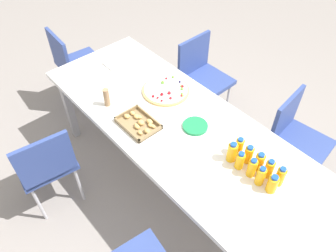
% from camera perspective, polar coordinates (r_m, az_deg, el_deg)
% --- Properties ---
extents(ground_plane, '(12.00, 12.00, 0.00)m').
position_cam_1_polar(ground_plane, '(2.86, 1.97, -10.39)').
color(ground_plane, gray).
extents(party_table, '(2.38, 0.85, 0.74)m').
position_cam_1_polar(party_table, '(2.33, 2.39, -1.13)').
color(party_table, white).
rests_on(party_table, ground_plane).
extents(chair_near_left, '(0.44, 0.44, 0.83)m').
position_cam_1_polar(chair_near_left, '(2.73, 21.07, -1.60)').
color(chair_near_left, '#33478C').
rests_on(chair_near_left, ground_plane).
extents(chair_end, '(0.43, 0.43, 0.83)m').
position_cam_1_polar(chair_end, '(3.42, -15.95, 10.63)').
color(chair_end, '#33478C').
rests_on(chair_end, ground_plane).
extents(chair_near_right, '(0.41, 0.41, 0.83)m').
position_cam_1_polar(chair_near_right, '(3.15, 5.83, 9.01)').
color(chair_near_right, '#33478C').
rests_on(chair_near_right, ground_plane).
extents(chair_far_right, '(0.45, 0.45, 0.83)m').
position_cam_1_polar(chair_far_right, '(2.54, -20.41, -5.96)').
color(chair_far_right, '#33478C').
rests_on(chair_far_right, ground_plane).
extents(juice_bottle_0, '(0.05, 0.05, 0.14)m').
position_cam_1_polar(juice_bottle_0, '(2.04, 18.83, -8.24)').
color(juice_bottle_0, '#F9AA14').
rests_on(juice_bottle_0, party_table).
extents(juice_bottle_1, '(0.05, 0.05, 0.14)m').
position_cam_1_polar(juice_bottle_1, '(2.06, 17.08, -7.07)').
color(juice_bottle_1, '#FAAE14').
rests_on(juice_bottle_1, party_table).
extents(juice_bottle_2, '(0.06, 0.06, 0.14)m').
position_cam_1_polar(juice_bottle_2, '(2.08, 15.51, -5.97)').
color(juice_bottle_2, '#F9AB14').
rests_on(juice_bottle_2, party_table).
extents(juice_bottle_3, '(0.06, 0.06, 0.13)m').
position_cam_1_polar(juice_bottle_3, '(2.10, 13.76, -4.78)').
color(juice_bottle_3, '#FAAB14').
rests_on(juice_bottle_3, party_table).
extents(juice_bottle_4, '(0.05, 0.05, 0.14)m').
position_cam_1_polar(juice_bottle_4, '(2.13, 12.20, -3.49)').
color(juice_bottle_4, '#F9AE14').
rests_on(juice_bottle_4, party_table).
extents(juice_bottle_5, '(0.06, 0.06, 0.13)m').
position_cam_1_polar(juice_bottle_5, '(2.00, 17.61, -9.52)').
color(juice_bottle_5, '#FAAD14').
rests_on(juice_bottle_5, party_table).
extents(juice_bottle_6, '(0.05, 0.05, 0.14)m').
position_cam_1_polar(juice_bottle_6, '(2.01, 15.72, -8.32)').
color(juice_bottle_6, '#FAAE14').
rests_on(juice_bottle_6, party_table).
extents(juice_bottle_7, '(0.05, 0.05, 0.14)m').
position_cam_1_polar(juice_bottle_7, '(2.03, 14.31, -7.01)').
color(juice_bottle_7, '#FBAE14').
rests_on(juice_bottle_7, party_table).
extents(juice_bottle_8, '(0.05, 0.05, 0.13)m').
position_cam_1_polar(juice_bottle_8, '(2.06, 12.34, -5.85)').
color(juice_bottle_8, '#F9AF14').
rests_on(juice_bottle_8, party_table).
extents(juice_bottle_9, '(0.06, 0.06, 0.15)m').
position_cam_1_polar(juice_bottle_9, '(2.08, 11.00, -4.45)').
color(juice_bottle_9, '#F9AD14').
rests_on(juice_bottle_9, party_table).
extents(fruit_pizza, '(0.36, 0.36, 0.05)m').
position_cam_1_polar(fruit_pizza, '(2.55, -0.36, 6.21)').
color(fruit_pizza, tan).
rests_on(fruit_pizza, party_table).
extents(snack_tray, '(0.29, 0.21, 0.04)m').
position_cam_1_polar(snack_tray, '(2.30, -5.04, 0.46)').
color(snack_tray, olive).
rests_on(snack_tray, party_table).
extents(plate_stack, '(0.18, 0.18, 0.02)m').
position_cam_1_polar(plate_stack, '(2.28, 4.72, -0.01)').
color(plate_stack, '#1E8C4C').
rests_on(plate_stack, party_table).
extents(napkin_stack, '(0.15, 0.15, 0.01)m').
position_cam_1_polar(napkin_stack, '(2.88, -9.32, 10.63)').
color(napkin_stack, white).
rests_on(napkin_stack, party_table).
extents(cardboard_tube, '(0.04, 0.04, 0.14)m').
position_cam_1_polar(cardboard_tube, '(2.44, -10.56, 4.88)').
color(cardboard_tube, '#9E7A56').
rests_on(cardboard_tube, party_table).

